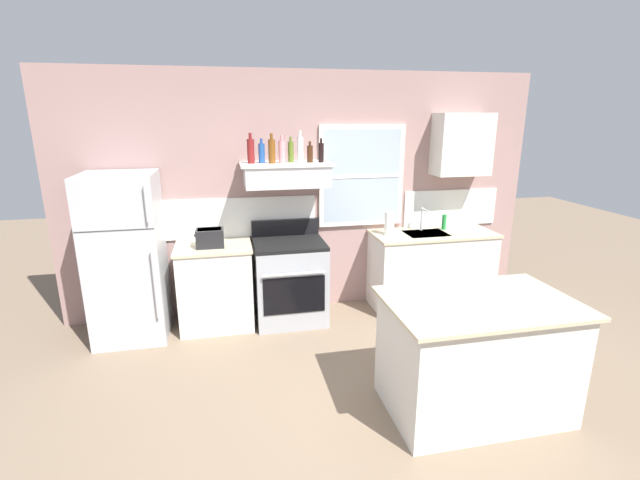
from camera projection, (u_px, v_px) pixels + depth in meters
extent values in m
plane|color=#7A6651|center=(360.00, 422.00, 3.37)|extent=(16.00, 16.00, 0.00)
cube|color=gray|center=(305.00, 195.00, 5.10)|extent=(5.40, 0.06, 2.70)
cube|color=white|center=(203.00, 219.00, 4.88)|extent=(2.50, 0.02, 0.44)
cube|color=white|center=(450.00, 208.00, 5.48)|extent=(1.20, 0.02, 0.44)
cube|color=white|center=(362.00, 176.00, 5.13)|extent=(1.00, 0.04, 1.15)
cube|color=#9EADBC|center=(362.00, 176.00, 5.11)|extent=(0.90, 0.01, 1.05)
cube|color=white|center=(362.00, 176.00, 5.11)|extent=(0.90, 0.02, 0.04)
cube|color=#B7BABC|center=(127.00, 258.00, 4.48)|extent=(0.70, 0.68, 1.69)
cube|color=#333333|center=(114.00, 231.00, 4.06)|extent=(0.69, 0.00, 0.01)
cylinder|color=#A5A8AD|center=(155.00, 285.00, 4.24)|extent=(0.02, 0.02, 0.67)
cylinder|color=#A5A8AD|center=(146.00, 204.00, 4.03)|extent=(0.02, 0.02, 0.33)
cube|color=silver|center=(216.00, 287.00, 4.82)|extent=(0.76, 0.60, 0.88)
cube|color=#C6B793|center=(213.00, 246.00, 4.70)|extent=(0.79, 0.63, 0.03)
cube|color=black|center=(210.00, 238.00, 4.61)|extent=(0.28, 0.20, 0.19)
cube|color=black|center=(209.00, 230.00, 4.58)|extent=(0.24, 0.16, 0.01)
cube|color=black|center=(195.00, 235.00, 4.57)|extent=(0.02, 0.03, 0.02)
cube|color=#9EA0A5|center=(290.00, 283.00, 4.95)|extent=(0.76, 0.64, 0.87)
cube|color=black|center=(289.00, 243.00, 4.82)|extent=(0.76, 0.64, 0.04)
cube|color=black|center=(285.00, 227.00, 5.07)|extent=(0.76, 0.06, 0.18)
cube|color=black|center=(294.00, 295.00, 4.64)|extent=(0.65, 0.01, 0.40)
cylinder|color=silver|center=(295.00, 274.00, 4.54)|extent=(0.65, 0.03, 0.03)
cube|color=silver|center=(286.00, 176.00, 4.72)|extent=(0.88, 0.48, 0.22)
cube|color=#262628|center=(290.00, 186.00, 4.53)|extent=(0.75, 0.02, 0.04)
cube|color=white|center=(286.00, 164.00, 4.69)|extent=(0.96, 0.52, 0.02)
cylinder|color=maroon|center=(251.00, 151.00, 4.58)|extent=(0.07, 0.07, 0.25)
cylinder|color=maroon|center=(250.00, 136.00, 4.54)|extent=(0.03, 0.03, 0.06)
cylinder|color=#1E478C|center=(262.00, 153.00, 4.62)|extent=(0.07, 0.07, 0.20)
cylinder|color=#1E478C|center=(261.00, 141.00, 4.58)|extent=(0.03, 0.03, 0.05)
cylinder|color=brown|center=(272.00, 151.00, 4.59)|extent=(0.07, 0.07, 0.24)
cylinder|color=brown|center=(271.00, 136.00, 4.55)|extent=(0.03, 0.03, 0.06)
cylinder|color=#C67F84|center=(282.00, 152.00, 4.61)|extent=(0.07, 0.07, 0.23)
cylinder|color=#C67F84|center=(282.00, 138.00, 4.57)|extent=(0.03, 0.03, 0.06)
cylinder|color=#4C601E|center=(291.00, 152.00, 4.69)|extent=(0.06, 0.06, 0.21)
cylinder|color=#4C601E|center=(291.00, 139.00, 4.65)|extent=(0.03, 0.03, 0.05)
cylinder|color=silver|center=(300.00, 150.00, 4.68)|extent=(0.06, 0.06, 0.26)
cylinder|color=silver|center=(300.00, 134.00, 4.63)|extent=(0.03, 0.03, 0.07)
cylinder|color=#381E0F|center=(310.00, 154.00, 4.69)|extent=(0.06, 0.06, 0.17)
cylinder|color=#381E0F|center=(310.00, 143.00, 4.66)|extent=(0.03, 0.03, 0.04)
cylinder|color=black|center=(321.00, 153.00, 4.69)|extent=(0.06, 0.06, 0.20)
cylinder|color=black|center=(321.00, 141.00, 4.66)|extent=(0.02, 0.02, 0.05)
cube|color=silver|center=(431.00, 270.00, 5.33)|extent=(1.40, 0.60, 0.88)
cube|color=#C6B793|center=(433.00, 234.00, 5.20)|extent=(1.43, 0.63, 0.03)
cube|color=#B7BABC|center=(426.00, 234.00, 5.16)|extent=(0.48, 0.36, 0.01)
cylinder|color=silver|center=(422.00, 219.00, 5.25)|extent=(0.03, 0.03, 0.28)
cylinder|color=silver|center=(425.00, 210.00, 5.14)|extent=(0.02, 0.16, 0.02)
cylinder|color=white|center=(389.00, 223.00, 5.05)|extent=(0.11, 0.11, 0.27)
cylinder|color=#268C3F|center=(444.00, 222.00, 5.30)|extent=(0.06, 0.06, 0.18)
cube|color=silver|center=(475.00, 358.00, 3.42)|extent=(1.32, 0.82, 0.88)
cube|color=#C6B793|center=(481.00, 303.00, 3.30)|extent=(1.40, 0.90, 0.03)
cube|color=silver|center=(462.00, 144.00, 5.13)|extent=(0.64, 0.32, 0.70)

